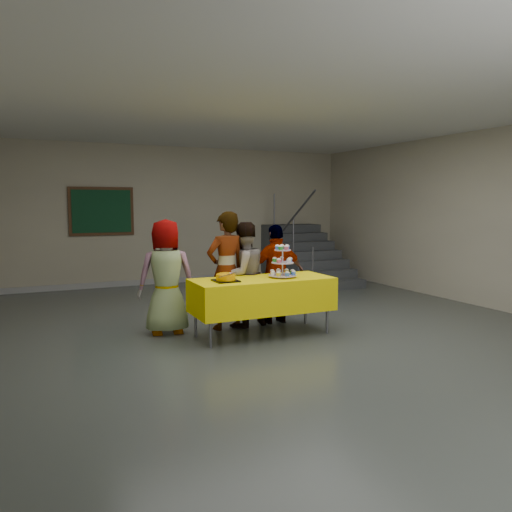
{
  "coord_description": "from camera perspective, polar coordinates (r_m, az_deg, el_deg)",
  "views": [
    {
      "loc": [
        -3.05,
        -5.76,
        1.76
      ],
      "look_at": [
        -0.22,
        0.36,
        1.05
      ],
      "focal_mm": 35.0,
      "sensor_mm": 36.0,
      "label": 1
    }
  ],
  "objects": [
    {
      "name": "staircase",
      "position": [
        11.51,
        5.35,
        -0.35
      ],
      "size": [
        1.3,
        2.4,
        2.04
      ],
      "color": "#424447",
      "rests_on": "ground"
    },
    {
      "name": "bear_cake",
      "position": [
        6.38,
        -3.48,
        -2.39
      ],
      "size": [
        0.32,
        0.36,
        0.12
      ],
      "color": "black",
      "rests_on": "bake_table"
    },
    {
      "name": "room_shell",
      "position": [
        6.55,
        3.06,
        9.24
      ],
      "size": [
        10.0,
        10.04,
        3.02
      ],
      "color": "#4C514C",
      "rests_on": "ground"
    },
    {
      "name": "schoolchild_d",
      "position": [
        7.35,
        2.39,
        -2.06
      ],
      "size": [
        0.89,
        0.44,
        1.46
      ],
      "primitive_type": "imported",
      "rotation": [
        0.0,
        0.0,
        3.04
      ],
      "color": "#5C5C65",
      "rests_on": "ground"
    },
    {
      "name": "schoolchild_c",
      "position": [
        7.13,
        -1.48,
        -2.14
      ],
      "size": [
        0.84,
        0.72,
        1.5
      ],
      "primitive_type": "imported",
      "rotation": [
        0.0,
        0.0,
        3.37
      ],
      "color": "slate",
      "rests_on": "ground"
    },
    {
      "name": "bake_table",
      "position": [
        6.67,
        0.72,
        -4.39
      ],
      "size": [
        1.88,
        0.78,
        0.77
      ],
      "color": "#595960",
      "rests_on": "ground"
    },
    {
      "name": "noticeboard",
      "position": [
        10.82,
        -17.23,
        4.9
      ],
      "size": [
        1.3,
        0.05,
        1.0
      ],
      "color": "#472B16",
      "rests_on": "ground"
    },
    {
      "name": "cupcake_stand",
      "position": [
        6.71,
        3.05,
        -0.96
      ],
      "size": [
        0.38,
        0.38,
        0.44
      ],
      "color": "silver",
      "rests_on": "bake_table"
    },
    {
      "name": "schoolchild_a",
      "position": [
        6.83,
        -10.21,
        -2.35
      ],
      "size": [
        0.82,
        0.58,
        1.56
      ],
      "primitive_type": "imported",
      "rotation": [
        0.0,
        0.0,
        3.02
      ],
      "color": "slate",
      "rests_on": "ground"
    },
    {
      "name": "schoolchild_b",
      "position": [
        6.99,
        -3.41,
        -1.68
      ],
      "size": [
        0.66,
        0.49,
        1.65
      ],
      "primitive_type": "imported",
      "rotation": [
        0.0,
        0.0,
        3.31
      ],
      "color": "slate",
      "rests_on": "ground"
    }
  ]
}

